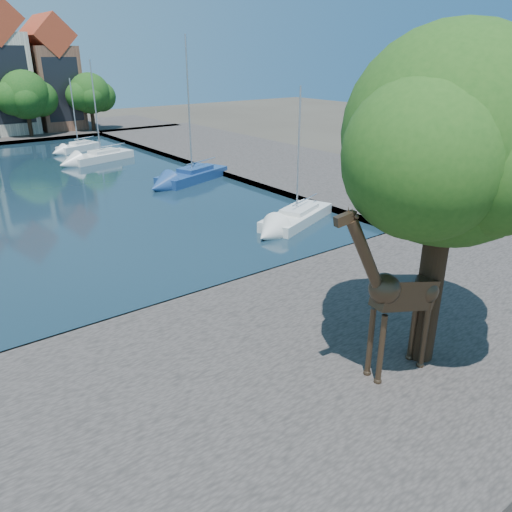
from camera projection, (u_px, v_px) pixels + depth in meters
The scene contains 12 objects.
ground at pixel (112, 329), 19.84m from camera, with size 160.00×160.00×0.00m, color #38332B.
near_quay at pixel (203, 419), 14.57m from camera, with size 50.00×14.00×0.50m, color #48413E.
right_quay at pixel (254, 157), 51.41m from camera, with size 14.00×52.00×0.50m, color #48413E.
plane_tree at pixel (453, 146), 14.52m from camera, with size 8.32×6.40×10.62m.
townhouse_east_end at pixel (51, 77), 66.89m from camera, with size 5.44×9.18×14.43m.
far_tree_east at pixel (26, 96), 60.81m from camera, with size 7.54×5.80×7.84m.
far_tree_far_east at pixel (91, 95), 65.32m from camera, with size 6.76×5.20×7.36m.
giraffe_statue at pixel (397, 294), 15.22m from camera, with size 4.06×1.02×5.80m.
sailboat_right_a at pixel (297, 215), 31.89m from camera, with size 6.52×4.22×8.35m.
sailboat_right_b at pixel (192, 174), 42.21m from camera, with size 7.20×4.50×11.44m.
sailboat_right_c at pixel (101, 155), 50.17m from camera, with size 6.88×3.93×9.55m.
sailboat_right_d at pixel (78, 146), 55.12m from camera, with size 5.09×3.34×7.62m.
Camera 1 is at (-5.80, -17.25, 10.19)m, focal length 35.00 mm.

